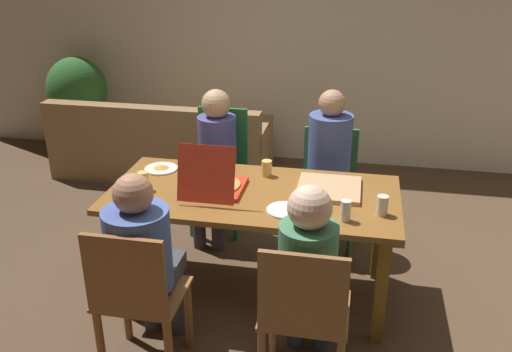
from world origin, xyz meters
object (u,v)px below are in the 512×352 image
(pizza_box_0, at_px, (215,184))
(couch, at_px, (162,149))
(dining_table, at_px, (253,206))
(drinking_glass_2, at_px, (382,205))
(chair_1, at_px, (136,298))
(potted_plant, at_px, (78,97))
(person_2, at_px, (308,266))
(plate_0, at_px, (285,210))
(person_0, at_px, (215,152))
(plate_1, at_px, (161,168))
(person_3, at_px, (329,159))
(pizza_box_1, at_px, (329,188))
(chair_2, at_px, (304,313))
(drinking_glass_1, at_px, (346,211))
(chair_0, at_px, (221,166))
(drinking_glass_3, at_px, (267,168))
(chair_3, at_px, (328,178))
(drinking_glass_0, at_px, (143,181))
(person_1, at_px, (143,252))

(pizza_box_0, distance_m, couch, 2.25)
(dining_table, distance_m, drinking_glass_2, 0.84)
(dining_table, xyz_separation_m, chair_1, (-0.46, -0.88, -0.16))
(drinking_glass_2, bearing_deg, potted_plant, 143.63)
(person_2, height_order, plate_0, person_2)
(person_0, distance_m, plate_1, 0.59)
(plate_1, distance_m, potted_plant, 2.54)
(person_3, xyz_separation_m, pizza_box_1, (0.04, -0.62, 0.04))
(plate_0, height_order, couch, couch)
(person_2, bearing_deg, couch, 124.30)
(chair_1, relative_size, chair_2, 1.01)
(person_3, xyz_separation_m, drinking_glass_1, (0.17, -1.01, 0.09))
(chair_0, height_order, drinking_glass_2, chair_0)
(person_0, xyz_separation_m, drinking_glass_3, (0.50, -0.50, 0.11))
(chair_3, bearing_deg, drinking_glass_3, -123.20)
(dining_table, height_order, drinking_glass_3, drinking_glass_3)
(person_0, xyz_separation_m, chair_2, (0.89, -1.63, -0.19))
(plate_0, bearing_deg, drinking_glass_0, 172.57)
(person_0, distance_m, drinking_glass_2, 1.58)
(chair_2, xyz_separation_m, plate_1, (-1.14, 1.10, 0.25))
(drinking_glass_1, distance_m, couch, 2.92)
(chair_3, relative_size, plate_1, 3.84)
(chair_3, relative_size, drinking_glass_1, 7.02)
(chair_0, xyz_separation_m, chair_3, (0.89, -0.05, -0.01))
(drinking_glass_1, height_order, couch, drinking_glass_1)
(drinking_glass_1, distance_m, drinking_glass_2, 0.24)
(person_1, bearing_deg, drinking_glass_0, 110.69)
(chair_1, bearing_deg, plate_0, 43.07)
(chair_2, height_order, person_2, person_2)
(chair_2, distance_m, pizza_box_1, 1.01)
(pizza_box_0, distance_m, plate_1, 0.55)
(pizza_box_1, distance_m, plate_1, 1.19)
(dining_table, distance_m, chair_2, 0.97)
(drinking_glass_0, bearing_deg, pizza_box_0, 7.38)
(chair_1, height_order, plate_0, chair_1)
(plate_1, bearing_deg, pizza_box_1, -5.96)
(person_0, xyz_separation_m, plate_1, (-0.25, -0.53, 0.06))
(dining_table, relative_size, plate_0, 8.21)
(chair_1, distance_m, chair_2, 0.89)
(person_0, height_order, person_2, person_0)
(pizza_box_0, xyz_separation_m, drinking_glass_1, (0.84, -0.24, 0.01))
(potted_plant, bearing_deg, drinking_glass_1, -39.60)
(drinking_glass_0, height_order, drinking_glass_2, drinking_glass_0)
(chair_0, xyz_separation_m, drinking_glass_3, (0.50, -0.65, 0.29))
(person_1, bearing_deg, chair_1, -90.00)
(pizza_box_1, relative_size, drinking_glass_0, 3.27)
(drinking_glass_0, bearing_deg, drinking_glass_2, -2.28)
(plate_1, bearing_deg, couch, 110.69)
(person_3, relative_size, plate_0, 5.53)
(person_1, bearing_deg, drinking_glass_3, 64.01)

